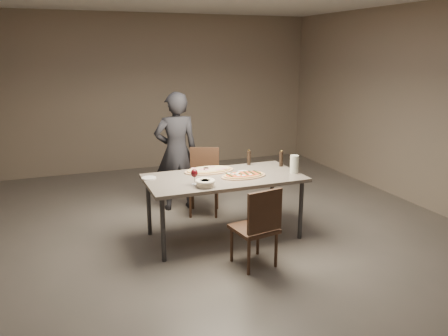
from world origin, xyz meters
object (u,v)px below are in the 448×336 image
object	(u,v)px
carafe	(294,164)
diner	(176,152)
chair_near	(258,224)
dining_table	(224,181)
bread_basket	(205,182)
chair_far	(204,177)
zucchini_pizza	(243,175)
ham_pizza	(209,170)
pepper_mill_left	(249,158)

from	to	relation	value
carafe	diner	bearing A→B (deg)	130.04
chair_near	diner	distance (m)	2.04
dining_table	bread_basket	xyz separation A→B (m)	(-0.33, -0.29, 0.10)
chair_near	chair_far	size ratio (longest dim) A/B	0.97
zucchini_pizza	chair_near	world-z (taller)	chair_near
diner	ham_pizza	bearing A→B (deg)	104.10
pepper_mill_left	chair_near	xyz separation A→B (m)	(-0.43, -1.22, -0.36)
chair_near	chair_far	distance (m)	1.73
chair_far	ham_pizza	bearing A→B (deg)	99.71
carafe	chair_near	size ratio (longest dim) A/B	0.25
ham_pizza	pepper_mill_left	size ratio (longest dim) A/B	3.06
ham_pizza	bread_basket	bearing A→B (deg)	-106.87
zucchini_pizza	chair_far	xyz separation A→B (m)	(-0.15, 0.98, -0.27)
zucchini_pizza	ham_pizza	world-z (taller)	zucchini_pizza
ham_pizza	zucchini_pizza	bearing A→B (deg)	-44.14
carafe	ham_pizza	bearing A→B (deg)	155.33
diner	bread_basket	bearing A→B (deg)	90.44
ham_pizza	bread_basket	size ratio (longest dim) A/B	2.80
dining_table	zucchini_pizza	distance (m)	0.24
dining_table	carafe	size ratio (longest dim) A/B	8.41
zucchini_pizza	pepper_mill_left	bearing A→B (deg)	45.61
zucchini_pizza	carafe	bearing A→B (deg)	-19.95
bread_basket	diner	world-z (taller)	diner
dining_table	pepper_mill_left	bearing A→B (deg)	38.16
zucchini_pizza	carafe	world-z (taller)	carafe
pepper_mill_left	chair_far	bearing A→B (deg)	130.18
ham_pizza	diner	distance (m)	0.90
carafe	chair_far	size ratio (longest dim) A/B	0.24
bread_basket	pepper_mill_left	bearing A→B (deg)	39.70
ham_pizza	dining_table	bearing A→B (deg)	-64.80
diner	chair_far	bearing A→B (deg)	144.54
chair_far	diner	world-z (taller)	diner
zucchini_pizza	chair_far	size ratio (longest dim) A/B	0.61
diner	carafe	bearing A→B (deg)	133.03
chair_near	dining_table	bearing A→B (deg)	84.50
pepper_mill_left	carafe	size ratio (longest dim) A/B	0.93
ham_pizza	chair_far	bearing A→B (deg)	83.36
chair_near	bread_basket	bearing A→B (deg)	115.60
zucchini_pizza	diner	xyz separation A→B (m)	(-0.47, 1.23, 0.05)
carafe	chair_far	distance (m)	1.36
zucchini_pizza	chair_far	distance (m)	1.03
dining_table	bread_basket	distance (m)	0.45
carafe	diner	world-z (taller)	diner
ham_pizza	pepper_mill_left	bearing A→B (deg)	17.62
chair_near	chair_far	world-z (taller)	chair_far
ham_pizza	chair_far	world-z (taller)	chair_far
zucchini_pizza	bread_basket	bearing A→B (deg)	-173.11
ham_pizza	chair_far	size ratio (longest dim) A/B	0.69
chair_near	chair_far	xyz separation A→B (m)	(0.00, 1.73, 0.01)
pepper_mill_left	diner	world-z (taller)	diner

